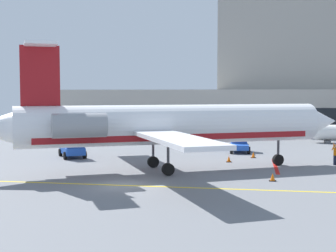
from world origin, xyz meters
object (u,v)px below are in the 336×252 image
pushback_tractor (239,142)px  belt_loader (73,148)px  regional_jet (168,125)px  marshaller (336,154)px

pushback_tractor → belt_loader: pushback_tractor is taller
belt_loader → pushback_tractor: bearing=25.6°
regional_jet → belt_loader: 11.75m
marshaller → pushback_tractor: bearing=136.4°
regional_jet → belt_loader: (-9.85, 5.87, -2.58)m
marshaller → belt_loader: bearing=178.7°
regional_jet → marshaller: bearing=22.2°
belt_loader → marshaller: belt_loader is taller
pushback_tractor → belt_loader: (-14.91, -7.14, -0.06)m
pushback_tractor → belt_loader: bearing=-154.4°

